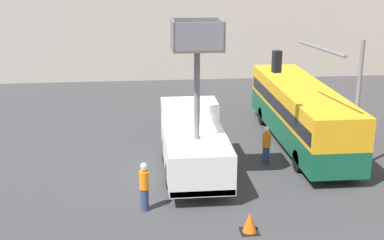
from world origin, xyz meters
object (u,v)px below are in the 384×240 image
Objects in this scene: road_worker_directing at (266,145)px; utility_truck at (194,142)px; traffic_light_pole at (329,85)px; traffic_cone_near_truck at (250,223)px; road_worker_near_truck at (144,186)px; city_bus at (301,111)px.

utility_truck is at bearing 15.76° from road_worker_directing.
utility_truck is 1.17× the size of traffic_light_pole.
traffic_cone_near_truck is (-4.35, -4.92, -3.72)m from traffic_light_pole.
road_worker_near_truck reaches higher than road_worker_directing.
traffic_cone_near_truck is at bearing -75.05° from utility_truck.
traffic_cone_near_truck is at bearing 168.58° from city_bus.
traffic_light_pole reaches higher than road_worker_directing.
road_worker_directing reaches higher than traffic_cone_near_truck.
city_bus reaches higher than road_worker_directing.
city_bus is 10.61m from road_worker_near_truck.
traffic_light_pole is (5.76, -0.38, 2.51)m from utility_truck.
road_worker_near_truck is 4.24m from traffic_cone_near_truck.
utility_truck is 6.90m from city_bus.
utility_truck reaches higher than traffic_light_pole.
road_worker_near_truck is at bearing 150.20° from traffic_cone_near_truck.
city_bus is at bearing -135.70° from road_worker_directing.
city_bus is 15.50× the size of traffic_cone_near_truck.
utility_truck is at bearing 136.71° from city_bus.
traffic_light_pole is at bearing -166.49° from city_bus.
road_worker_directing is (3.52, 1.13, -0.67)m from utility_truck.
road_worker_near_truck is at bearing 145.31° from city_bus.
road_worker_directing is at bearing 146.05° from traffic_light_pole.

